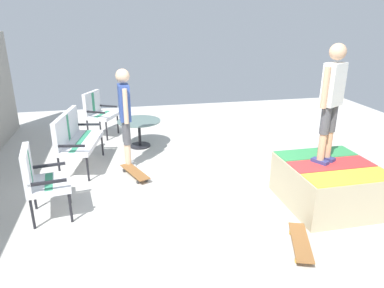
{
  "coord_description": "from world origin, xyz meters",
  "views": [
    {
      "loc": [
        -4.72,
        1.42,
        2.65
      ],
      "look_at": [
        0.51,
        0.32,
        0.7
      ],
      "focal_mm": 33.28,
      "sensor_mm": 36.0,
      "label": 1
    }
  ],
  "objects_px": {
    "skateboard_by_bench": "(135,172)",
    "skate_ramp": "(331,184)",
    "patio_bench": "(74,136)",
    "patio_chair_near_house": "(97,110)",
    "patio_table": "(139,128)",
    "person_skater": "(332,96)",
    "patio_chair_by_wall": "(39,177)",
    "person_watching": "(125,111)",
    "skateboard_spare": "(301,242)"
  },
  "relations": [
    {
      "from": "skateboard_by_bench",
      "to": "skate_ramp",
      "type": "bearing_deg",
      "value": -119.01
    },
    {
      "from": "patio_bench",
      "to": "patio_chair_near_house",
      "type": "bearing_deg",
      "value": -10.33
    },
    {
      "from": "patio_table",
      "to": "person_skater",
      "type": "distance_m",
      "value": 4.01
    },
    {
      "from": "patio_bench",
      "to": "patio_chair_near_house",
      "type": "distance_m",
      "value": 1.84
    },
    {
      "from": "patio_bench",
      "to": "patio_chair_by_wall",
      "type": "xyz_separation_m",
      "value": [
        -1.68,
        0.29,
        -0.0
      ]
    },
    {
      "from": "patio_chair_by_wall",
      "to": "skateboard_by_bench",
      "type": "height_order",
      "value": "patio_chair_by_wall"
    },
    {
      "from": "patio_chair_near_house",
      "to": "person_watching",
      "type": "bearing_deg",
      "value": -163.48
    },
    {
      "from": "skate_ramp",
      "to": "patio_bench",
      "type": "xyz_separation_m",
      "value": [
        2.15,
        3.78,
        0.29
      ]
    },
    {
      "from": "patio_chair_near_house",
      "to": "patio_table",
      "type": "height_order",
      "value": "patio_chair_near_house"
    },
    {
      "from": "patio_chair_by_wall",
      "to": "person_skater",
      "type": "height_order",
      "value": "person_skater"
    },
    {
      "from": "patio_table",
      "to": "skateboard_spare",
      "type": "relative_size",
      "value": 1.1
    },
    {
      "from": "person_skater",
      "to": "skateboard_spare",
      "type": "distance_m",
      "value": 2.01
    },
    {
      "from": "skate_ramp",
      "to": "skateboard_by_bench",
      "type": "distance_m",
      "value": 3.17
    },
    {
      "from": "patio_table",
      "to": "skateboard_spare",
      "type": "bearing_deg",
      "value": -157.49
    },
    {
      "from": "person_skater",
      "to": "skateboard_by_bench",
      "type": "distance_m",
      "value": 3.38
    },
    {
      "from": "patio_bench",
      "to": "person_skater",
      "type": "xyz_separation_m",
      "value": [
        -2.05,
        -3.67,
        0.99
      ]
    },
    {
      "from": "patio_chair_near_house",
      "to": "patio_chair_by_wall",
      "type": "xyz_separation_m",
      "value": [
        -3.49,
        0.62,
        0.0
      ]
    },
    {
      "from": "person_watching",
      "to": "skateboard_by_bench",
      "type": "bearing_deg",
      "value": -168.37
    },
    {
      "from": "patio_bench",
      "to": "patio_table",
      "type": "xyz_separation_m",
      "value": [
        0.88,
        -1.21,
        -0.21
      ]
    },
    {
      "from": "patio_table",
      "to": "person_watching",
      "type": "xyz_separation_m",
      "value": [
        -1.05,
        0.29,
        0.66
      ]
    },
    {
      "from": "patio_table",
      "to": "patio_chair_near_house",
      "type": "bearing_deg",
      "value": 43.35
    },
    {
      "from": "patio_chair_near_house",
      "to": "patio_chair_by_wall",
      "type": "relative_size",
      "value": 1.0
    },
    {
      "from": "patio_chair_by_wall",
      "to": "person_watching",
      "type": "bearing_deg",
      "value": -38.53
    },
    {
      "from": "skate_ramp",
      "to": "patio_bench",
      "type": "relative_size",
      "value": 1.58
    },
    {
      "from": "person_skater",
      "to": "skateboard_by_bench",
      "type": "height_order",
      "value": "person_skater"
    },
    {
      "from": "person_watching",
      "to": "skateboard_by_bench",
      "type": "height_order",
      "value": "person_watching"
    },
    {
      "from": "skate_ramp",
      "to": "person_skater",
      "type": "height_order",
      "value": "person_skater"
    },
    {
      "from": "patio_bench",
      "to": "skateboard_spare",
      "type": "bearing_deg",
      "value": -137.15
    },
    {
      "from": "patio_chair_near_house",
      "to": "person_skater",
      "type": "distance_m",
      "value": 5.2
    },
    {
      "from": "patio_bench",
      "to": "skateboard_by_bench",
      "type": "bearing_deg",
      "value": -121.52
    },
    {
      "from": "person_skater",
      "to": "skateboard_spare",
      "type": "bearing_deg",
      "value": 140.9
    },
    {
      "from": "patio_chair_by_wall",
      "to": "person_skater",
      "type": "relative_size",
      "value": 0.61
    },
    {
      "from": "skate_ramp",
      "to": "skateboard_spare",
      "type": "xyz_separation_m",
      "value": [
        -0.91,
        0.93,
        -0.24
      ]
    },
    {
      "from": "skateboard_by_bench",
      "to": "patio_table",
      "type": "bearing_deg",
      "value": -7.42
    },
    {
      "from": "patio_chair_by_wall",
      "to": "person_skater",
      "type": "distance_m",
      "value": 4.1
    },
    {
      "from": "skateboard_by_bench",
      "to": "patio_chair_near_house",
      "type": "bearing_deg",
      "value": 15.62
    },
    {
      "from": "patio_chair_near_house",
      "to": "patio_chair_by_wall",
      "type": "bearing_deg",
      "value": 169.94
    },
    {
      "from": "patio_chair_near_house",
      "to": "skateboard_spare",
      "type": "height_order",
      "value": "patio_chair_near_house"
    },
    {
      "from": "patio_table",
      "to": "skate_ramp",
      "type": "bearing_deg",
      "value": -139.76
    },
    {
      "from": "person_skater",
      "to": "skateboard_spare",
      "type": "relative_size",
      "value": 2.02
    },
    {
      "from": "patio_chair_near_house",
      "to": "skate_ramp",
      "type": "bearing_deg",
      "value": -139.01
    },
    {
      "from": "skateboard_spare",
      "to": "patio_chair_near_house",
      "type": "bearing_deg",
      "value": 27.26
    },
    {
      "from": "skateboard_spare",
      "to": "person_skater",
      "type": "bearing_deg",
      "value": -39.1
    },
    {
      "from": "patio_bench",
      "to": "person_watching",
      "type": "bearing_deg",
      "value": -100.28
    },
    {
      "from": "patio_chair_by_wall",
      "to": "skateboard_by_bench",
      "type": "xyz_separation_m",
      "value": [
        1.06,
        -1.3,
        -0.53
      ]
    },
    {
      "from": "patio_bench",
      "to": "skateboard_spare",
      "type": "distance_m",
      "value": 4.21
    },
    {
      "from": "patio_table",
      "to": "skateboard_by_bench",
      "type": "relative_size",
      "value": 1.1
    },
    {
      "from": "skate_ramp",
      "to": "skateboard_spare",
      "type": "distance_m",
      "value": 1.33
    },
    {
      "from": "patio_chair_by_wall",
      "to": "patio_table",
      "type": "xyz_separation_m",
      "value": [
        2.57,
        -1.5,
        -0.21
      ]
    },
    {
      "from": "patio_chair_by_wall",
      "to": "patio_table",
      "type": "distance_m",
      "value": 2.98
    }
  ]
}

